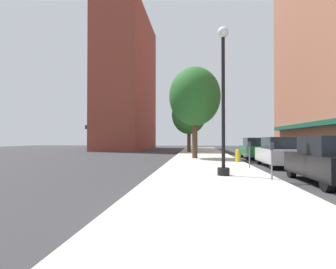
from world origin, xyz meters
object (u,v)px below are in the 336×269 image
(parking_meter_near, at_px, (249,151))
(car_green, at_px, (255,149))
(tree_near, at_px, (195,97))
(tree_mid, at_px, (189,114))
(car_black, at_px, (330,161))
(car_silver, at_px, (279,152))
(lamppost, at_px, (223,97))
(fire_hydrant, at_px, (238,156))
(parking_meter_far, at_px, (272,156))

(parking_meter_near, relative_size, car_green, 0.30)
(tree_near, height_order, tree_mid, tree_near)
(car_black, distance_m, car_silver, 6.15)
(parking_meter_near, bearing_deg, lamppost, -116.15)
(tree_near, bearing_deg, car_silver, -48.39)
(parking_meter_near, distance_m, tree_mid, 18.47)
(tree_near, xyz_separation_m, car_silver, (4.71, -5.30, -3.95))
(car_silver, xyz_separation_m, car_green, (0.00, 6.75, 0.00))
(fire_hydrant, xyz_separation_m, car_silver, (2.01, -1.90, 0.29))
(parking_meter_near, bearing_deg, car_silver, 42.78)
(car_black, relative_size, car_green, 1.00)
(tree_near, distance_m, car_black, 12.99)
(lamppost, relative_size, car_silver, 1.37)
(car_black, height_order, car_green, same)
(parking_meter_far, bearing_deg, car_green, 81.38)
(lamppost, relative_size, tree_mid, 0.92)
(fire_hydrant, relative_size, tree_near, 0.11)
(parking_meter_near, distance_m, parking_meter_far, 4.31)
(car_green, bearing_deg, parking_meter_far, -97.51)
(car_green, bearing_deg, tree_near, -161.77)
(car_black, bearing_deg, car_green, 88.41)
(tree_mid, distance_m, car_silver, 17.27)
(tree_mid, relative_size, car_black, 1.50)
(parking_meter_far, relative_size, tree_near, 0.19)
(fire_hydrant, xyz_separation_m, tree_near, (-2.69, 3.40, 4.23))
(tree_mid, height_order, car_silver, tree_mid)
(parking_meter_near, height_order, tree_near, tree_near)
(tree_near, height_order, car_black, tree_near)
(fire_hydrant, relative_size, car_silver, 0.18)
(car_black, bearing_deg, tree_near, 110.77)
(tree_mid, bearing_deg, lamppost, -84.85)
(parking_meter_far, bearing_deg, tree_mid, 98.91)
(car_silver, distance_m, car_green, 6.75)
(fire_hydrant, relative_size, parking_meter_near, 0.60)
(parking_meter_near, height_order, tree_mid, tree_mid)
(car_black, bearing_deg, car_silver, 88.41)
(tree_mid, xyz_separation_m, car_black, (5.42, -22.17, -3.52))
(lamppost, relative_size, tree_near, 0.86)
(lamppost, bearing_deg, parking_meter_near, 63.85)
(car_silver, bearing_deg, parking_meter_near, -136.63)
(parking_meter_far, height_order, car_black, car_black)
(car_black, height_order, car_silver, same)
(fire_hydrant, relative_size, car_green, 0.18)
(lamppost, xyz_separation_m, parking_meter_far, (1.57, -1.11, -2.25))
(parking_meter_far, height_order, car_silver, car_silver)
(tree_mid, relative_size, car_silver, 1.50)
(fire_hydrant, distance_m, tree_near, 6.06)
(lamppost, xyz_separation_m, parking_meter_near, (1.57, 3.21, -2.25))
(parking_meter_near, relative_size, parking_meter_far, 1.00)
(tree_near, bearing_deg, lamppost, -83.45)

